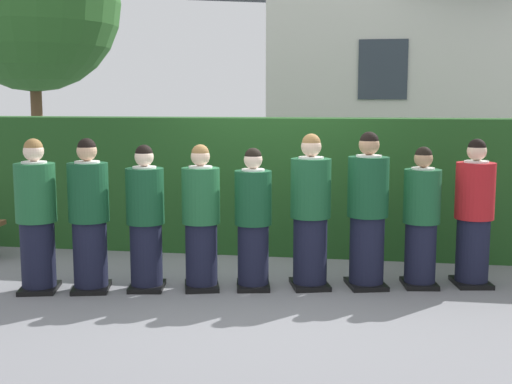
{
  "coord_description": "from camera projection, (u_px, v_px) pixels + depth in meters",
  "views": [
    {
      "loc": [
        1.14,
        -6.99,
        2.02
      ],
      "look_at": [
        0.0,
        0.0,
        1.05
      ],
      "focal_mm": 47.04,
      "sensor_mm": 36.0,
      "label": 1
    }
  ],
  "objects": [
    {
      "name": "hedge",
      "position": [
        278.0,
        185.0,
        8.93
      ],
      "size": [
        10.53,
        0.7,
        1.79
      ],
      "color": "#214C1E",
      "rests_on": "ground"
    },
    {
      "name": "student_in_red_blazer",
      "position": [
        474.0,
        216.0,
        7.29
      ],
      "size": [
        0.44,
        0.54,
        1.61
      ],
      "color": "black",
      "rests_on": "ground"
    },
    {
      "name": "student_front_row_7",
      "position": [
        421.0,
        221.0,
        7.26
      ],
      "size": [
        0.41,
        0.51,
        1.53
      ],
      "color": "black",
      "rests_on": "ground"
    },
    {
      "name": "student_front_row_6",
      "position": [
        368.0,
        214.0,
        7.22
      ],
      "size": [
        0.5,
        0.57,
        1.69
      ],
      "color": "black",
      "rests_on": "ground"
    },
    {
      "name": "student_front_row_4",
      "position": [
        253.0,
        222.0,
        7.18
      ],
      "size": [
        0.43,
        0.49,
        1.52
      ],
      "color": "black",
      "rests_on": "ground"
    },
    {
      "name": "school_building_main",
      "position": [
        472.0,
        33.0,
        13.62
      ],
      "size": [
        8.46,
        3.5,
        6.56
      ],
      "color": "silver",
      "rests_on": "ground"
    },
    {
      "name": "oak_tree_left",
      "position": [
        32.0,
        3.0,
        14.05
      ],
      "size": [
        3.7,
        3.7,
        5.89
      ],
      "color": "brown",
      "rests_on": "ground"
    },
    {
      "name": "ground_plane",
      "position": [
        256.0,
        287.0,
        7.29
      ],
      "size": [
        60.0,
        60.0,
        0.0
      ],
      "primitive_type": "plane",
      "color": "slate"
    },
    {
      "name": "student_front_row_5",
      "position": [
        310.0,
        215.0,
        7.22
      ],
      "size": [
        0.5,
        0.57,
        1.67
      ],
      "color": "black",
      "rests_on": "ground"
    },
    {
      "name": "student_front_row_0",
      "position": [
        37.0,
        219.0,
        7.07
      ],
      "size": [
        0.48,
        0.56,
        1.63
      ],
      "color": "black",
      "rests_on": "ground"
    },
    {
      "name": "student_front_row_1",
      "position": [
        89.0,
        219.0,
        7.09
      ],
      "size": [
        0.48,
        0.56,
        1.63
      ],
      "color": "black",
      "rests_on": "ground"
    },
    {
      "name": "student_front_row_2",
      "position": [
        146.0,
        221.0,
        7.15
      ],
      "size": [
        0.43,
        0.52,
        1.56
      ],
      "color": "black",
      "rests_on": "ground"
    },
    {
      "name": "student_front_row_3",
      "position": [
        201.0,
        221.0,
        7.16
      ],
      "size": [
        0.47,
        0.54,
        1.56
      ],
      "color": "black",
      "rests_on": "ground"
    }
  ]
}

